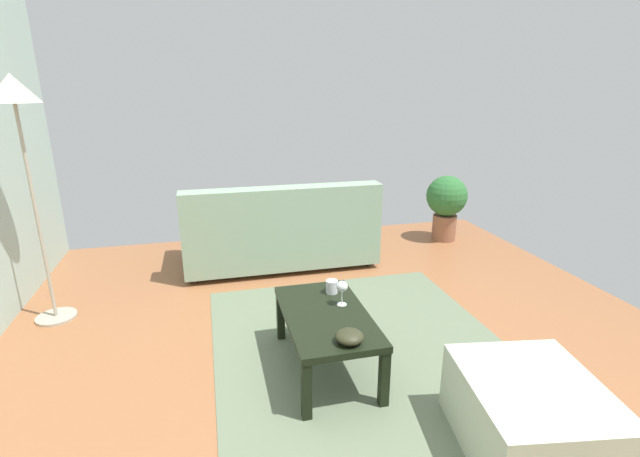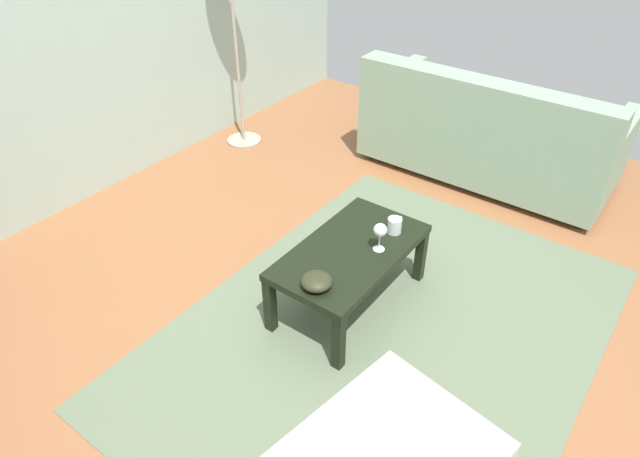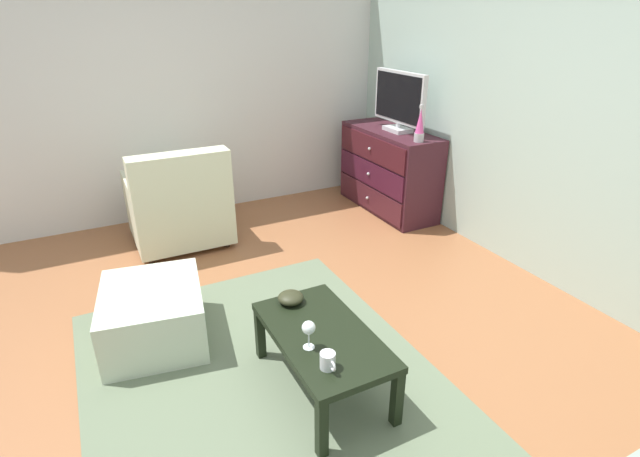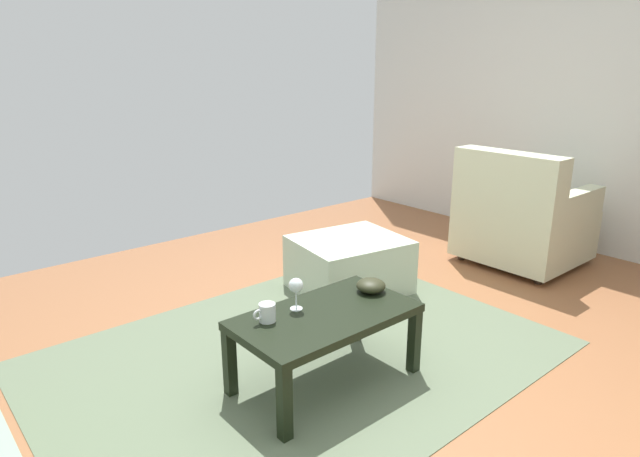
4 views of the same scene
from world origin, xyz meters
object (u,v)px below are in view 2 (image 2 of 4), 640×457
bowl_decorative (317,281)px  mug (395,225)px  wine_glass (380,231)px  coffee_table (350,256)px  couch_large (487,135)px

bowl_decorative → mug: bearing=-6.7°
wine_glass → bowl_decorative: 0.43m
wine_glass → mug: 0.19m
coffee_table → couch_large: size_ratio=0.49×
coffee_table → mug: size_ratio=7.60×
wine_glass → coffee_table: bearing=124.2°
coffee_table → couch_large: bearing=-0.4°
wine_glass → couch_large: couch_large is taller
mug → couch_large: 1.51m
couch_large → coffee_table: bearing=179.6°
mug → couch_large: size_ratio=0.06×
couch_large → bowl_decorative: bearing=-179.4°
mug → couch_large: (1.50, 0.09, -0.10)m
wine_glass → bowl_decorative: size_ratio=1.04×
bowl_decorative → wine_glass: bearing=-11.5°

